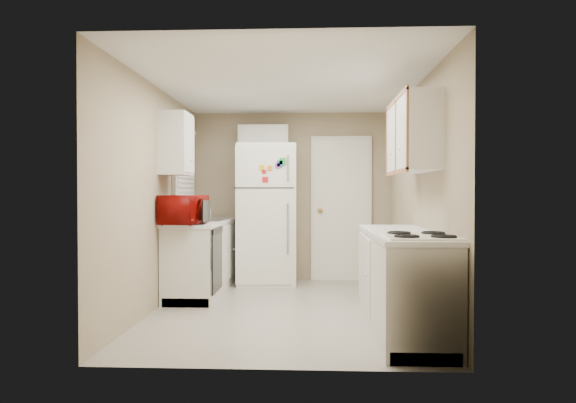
{
  "coord_description": "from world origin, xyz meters",
  "views": [
    {
      "loc": [
        0.27,
        -5.49,
        1.25
      ],
      "look_at": [
        0.0,
        0.5,
        1.15
      ],
      "focal_mm": 32.0,
      "sensor_mm": 36.0,
      "label": 1
    }
  ],
  "objects": [
    {
      "name": "floor",
      "position": [
        0.0,
        0.0,
        0.0
      ],
      "size": [
        3.8,
        3.8,
        0.0
      ],
      "primitive_type": "plane",
      "color": "#B7AD9E",
      "rests_on": "ground"
    },
    {
      "name": "interior_door",
      "position": [
        0.7,
        1.86,
        1.02
      ],
      "size": [
        0.86,
        0.06,
        2.08
      ],
      "primitive_type": "cube",
      "color": "white",
      "rests_on": "floor"
    },
    {
      "name": "cabinet_over_fridge",
      "position": [
        -0.4,
        1.75,
        2.0
      ],
      "size": [
        0.7,
        0.3,
        0.4
      ],
      "primitive_type": "cube",
      "color": "silver",
      "rests_on": "wall_back"
    },
    {
      "name": "microwave",
      "position": [
        -1.15,
        0.16,
        1.05
      ],
      "size": [
        0.62,
        0.38,
        0.39
      ],
      "primitive_type": "imported",
      "rotation": [
        0.0,
        0.0,
        1.46
      ],
      "color": "#960B07",
      "rests_on": "left_counter"
    },
    {
      "name": "soap_bottle",
      "position": [
        -1.15,
        1.45,
        1.0
      ],
      "size": [
        0.09,
        0.09,
        0.2
      ],
      "primitive_type": "imported",
      "rotation": [
        0.0,
        0.0,
        0.01
      ],
      "color": "white",
      "rests_on": "left_counter"
    },
    {
      "name": "upper_cabinet_right",
      "position": [
        1.25,
        -0.5,
        1.8
      ],
      "size": [
        0.3,
        1.2,
        0.7
      ],
      "primitive_type": "cube",
      "color": "silver",
      "rests_on": "wall_right"
    },
    {
      "name": "wall_front",
      "position": [
        0.0,
        -1.9,
        1.2
      ],
      "size": [
        2.8,
        2.8,
        0.0
      ],
      "primitive_type": "plane",
      "color": "tan",
      "rests_on": "floor"
    },
    {
      "name": "wall_left",
      "position": [
        -1.4,
        0.0,
        1.2
      ],
      "size": [
        3.8,
        3.8,
        0.0
      ],
      "primitive_type": "plane",
      "color": "tan",
      "rests_on": "floor"
    },
    {
      "name": "left_counter",
      "position": [
        -1.1,
        0.9,
        0.45
      ],
      "size": [
        0.6,
        1.8,
        0.9
      ],
      "primitive_type": "cube",
      "color": "silver",
      "rests_on": "floor"
    },
    {
      "name": "refrigerator",
      "position": [
        -0.35,
        1.58,
        0.96
      ],
      "size": [
        0.84,
        0.82,
        1.91
      ],
      "primitive_type": "cube",
      "rotation": [
        0.0,
        0.0,
        0.07
      ],
      "color": "white",
      "rests_on": "floor"
    },
    {
      "name": "ceiling",
      "position": [
        0.0,
        0.0,
        2.4
      ],
      "size": [
        3.8,
        3.8,
        0.0
      ],
      "primitive_type": "plane",
      "color": "white",
      "rests_on": "floor"
    },
    {
      "name": "stove",
      "position": [
        1.14,
        -1.39,
        0.42
      ],
      "size": [
        0.57,
        0.7,
        0.83
      ],
      "primitive_type": "cube",
      "rotation": [
        0.0,
        0.0,
        -0.03
      ],
      "color": "white",
      "rests_on": "floor"
    },
    {
      "name": "dishwasher",
      "position": [
        -0.81,
        0.3,
        0.49
      ],
      "size": [
        0.03,
        0.58,
        0.72
      ],
      "primitive_type": "cube",
      "color": "black",
      "rests_on": "floor"
    },
    {
      "name": "sink",
      "position": [
        -1.1,
        1.05,
        0.86
      ],
      "size": [
        0.54,
        0.74,
        0.16
      ],
      "primitive_type": "cube",
      "color": "gray",
      "rests_on": "left_counter"
    },
    {
      "name": "wall_back",
      "position": [
        0.0,
        1.9,
        1.2
      ],
      "size": [
        2.8,
        2.8,
        0.0
      ],
      "primitive_type": "plane",
      "color": "tan",
      "rests_on": "floor"
    },
    {
      "name": "upper_cabinet_left",
      "position": [
        -1.25,
        0.22,
        1.8
      ],
      "size": [
        0.3,
        0.45,
        0.7
      ],
      "primitive_type": "cube",
      "color": "silver",
      "rests_on": "wall_left"
    },
    {
      "name": "wall_right",
      "position": [
        1.4,
        0.0,
        1.2
      ],
      "size": [
        3.8,
        3.8,
        0.0
      ],
      "primitive_type": "plane",
      "color": "tan",
      "rests_on": "floor"
    },
    {
      "name": "right_counter",
      "position": [
        1.1,
        -0.8,
        0.45
      ],
      "size": [
        0.6,
        2.0,
        0.9
      ],
      "primitive_type": "cube",
      "color": "silver",
      "rests_on": "floor"
    },
    {
      "name": "window_blinds",
      "position": [
        -1.36,
        1.05,
        1.6
      ],
      "size": [
        0.1,
        0.98,
        1.08
      ],
      "primitive_type": "cube",
      "color": "silver",
      "rests_on": "wall_left"
    }
  ]
}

